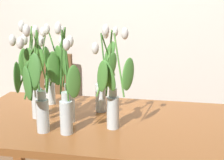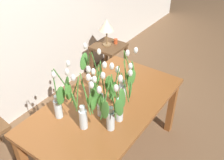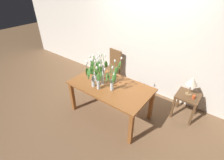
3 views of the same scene
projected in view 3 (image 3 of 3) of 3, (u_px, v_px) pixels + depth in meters
name	position (u px, v px, depth m)	size (l,w,h in m)	color
ground_plane	(111.00, 113.00, 3.61)	(18.00, 18.00, 0.00)	brown
room_wall_rear	(146.00, 38.00, 3.78)	(9.00, 0.10, 2.70)	silver
dining_table	(110.00, 89.00, 3.26)	(1.60, 0.90, 0.74)	brown
tulip_vase_0	(100.00, 74.00, 3.13)	(0.20, 0.18, 0.58)	silver
tulip_vase_1	(111.00, 81.00, 2.94)	(0.21, 0.18, 0.58)	silver
tulip_vase_2	(116.00, 74.00, 3.21)	(0.16, 0.23, 0.53)	silver
tulip_vase_3	(91.00, 76.00, 3.06)	(0.21, 0.22, 0.58)	silver
tulip_vase_4	(95.00, 70.00, 3.24)	(0.18, 0.28, 0.59)	silver
tulip_vase_5	(98.00, 79.00, 3.01)	(0.21, 0.19, 0.58)	silver
tulip_vase_6	(103.00, 68.00, 3.45)	(0.22, 0.15, 0.54)	silver
dining_chair	(113.00, 65.00, 4.41)	(0.44, 0.44, 0.93)	brown
side_table	(187.00, 100.00, 3.32)	(0.44, 0.44, 0.55)	brown
table_lamp	(192.00, 82.00, 3.11)	(0.22, 0.22, 0.40)	olive
pillar_candle	(194.00, 97.00, 3.14)	(0.06, 0.06, 0.07)	#CC4C23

